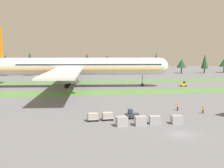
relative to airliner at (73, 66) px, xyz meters
The scene contains 19 objects.
ground_plane 67.55m from the airliner, 76.44° to the right, with size 400.00×400.00×0.00m, color slate.
grass_strip_near 24.21m from the airliner, 46.69° to the right, with size 320.00×10.44×0.01m, color #4C8438.
grass_strip_far 23.87m from the airliner, 45.82° to the left, with size 320.00×10.44×0.01m, color #4C8438.
airliner is the anchor object (origin of this frame).
baggage_tug 54.70m from the airliner, 79.03° to the right, with size 2.72×1.55×1.97m.
cargo_dolly_lead 54.45m from the airliner, 84.34° to the right, with size 2.34×1.71×1.55m.
cargo_dolly_second 54.53m from the airliner, 87.42° to the right, with size 2.34×1.71×1.55m.
pushback_tractor 42.30m from the airliner, ahead, with size 2.71×1.54×1.97m.
ground_crew_marshaller 52.53m from the airliner, 64.55° to the right, with size 0.51×0.36×1.74m.
ground_crew_loader 57.69m from the airliner, 62.19° to the right, with size 0.46×0.39×1.74m.
uld_container_0 59.44m from the airliner, 82.93° to the right, with size 2.00×1.60×1.75m, color #A3A3A8.
uld_container_1 59.97m from the airliner, 79.62° to the right, with size 2.00×1.60×1.71m, color #A3A3A8.
uld_container_2 59.92m from the airliner, 76.75° to the right, with size 2.00×1.60×1.50m, color #A3A3A8.
uld_container_3 61.47m from the airliner, 73.10° to the right, with size 2.00×1.60×1.54m, color #A3A3A8.
taxiway_marker_0 33.10m from the airliner, 37.03° to the right, with size 0.44×0.44×0.50m, color orange.
taxiway_marker_1 23.91m from the airliner, 98.25° to the right, with size 0.44×0.44×0.52m, color orange.
taxiway_marker_2 31.06m from the airliner, 38.71° to the right, with size 0.44×0.44×0.49m, color orange.
taxiway_marker_3 22.60m from the airliner, 87.34° to the right, with size 0.44×0.44×0.62m, color orange.
distant_tree_line 59.49m from the airliner, 75.98° to the left, with size 190.08×10.41×12.69m.
Camera 1 is at (-18.14, -44.17, 13.54)m, focal length 47.09 mm.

